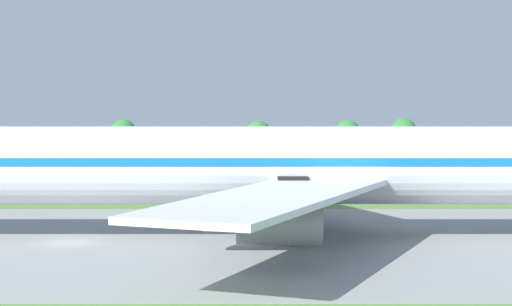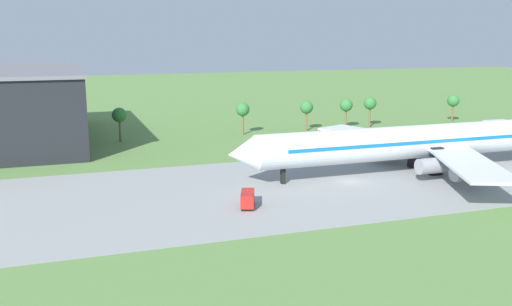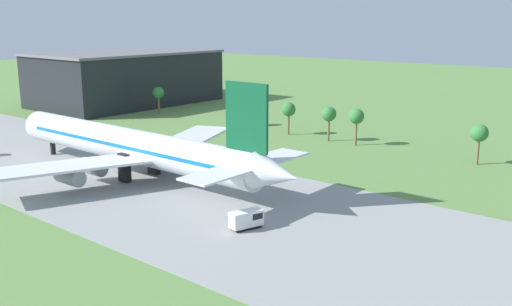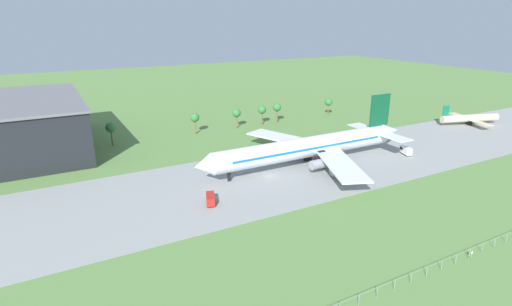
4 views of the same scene
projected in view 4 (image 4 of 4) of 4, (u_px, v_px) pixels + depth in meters
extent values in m
plane|color=#5B8442|center=(270.00, 176.00, 117.23)|extent=(600.00, 600.00, 0.00)
cube|color=gray|center=(270.00, 176.00, 117.23)|extent=(320.00, 44.00, 0.02)
cylinder|color=silver|center=(307.00, 147.00, 123.86)|extent=(63.39, 6.35, 6.35)
cone|color=silver|center=(203.00, 166.00, 108.33)|extent=(5.08, 6.22, 6.22)
cone|color=silver|center=(390.00, 131.00, 139.88)|extent=(7.93, 6.03, 6.03)
cube|color=#146BB7|center=(307.00, 146.00, 123.71)|extent=(53.88, 6.47, 0.63)
cube|color=#0F4C2D|center=(380.00, 110.00, 134.63)|extent=(8.25, 0.50, 10.79)
cube|color=silver|center=(378.00, 132.00, 137.21)|extent=(5.71, 25.38, 0.30)
cube|color=silver|center=(340.00, 164.00, 113.03)|extent=(18.36, 29.59, 0.44)
cube|color=silver|center=(286.00, 139.00, 136.81)|extent=(18.36, 29.59, 0.44)
cylinder|color=gray|center=(319.00, 164.00, 118.13)|extent=(5.71, 2.86, 2.86)
cylinder|color=gray|center=(340.00, 169.00, 114.02)|extent=(5.71, 2.86, 2.86)
cylinder|color=gray|center=(291.00, 150.00, 130.80)|extent=(5.71, 2.86, 2.86)
cylinder|color=gray|center=(287.00, 144.00, 137.25)|extent=(5.71, 2.86, 2.86)
cube|color=black|center=(229.00, 172.00, 112.84)|extent=(0.70, 0.90, 5.34)
cube|color=black|center=(321.00, 159.00, 123.45)|extent=(2.40, 1.20, 5.34)
cube|color=black|center=(308.00, 153.00, 129.26)|extent=(2.40, 1.20, 5.34)
cylinder|color=beige|center=(470.00, 118.00, 172.68)|extent=(26.32, 11.21, 3.16)
cube|color=#0F6647|center=(446.00, 111.00, 169.37)|extent=(2.78, 1.10, 4.42)
cube|color=beige|center=(469.00, 119.00, 172.79)|extent=(10.99, 23.98, 0.24)
cube|color=black|center=(469.00, 122.00, 173.16)|extent=(2.02, 3.07, 3.00)
cube|color=black|center=(405.00, 154.00, 135.81)|extent=(2.97, 4.46, 0.40)
cube|color=white|center=(406.00, 150.00, 135.38)|extent=(3.38, 5.21, 2.28)
cube|color=black|center=(404.00, 148.00, 136.51)|extent=(2.46, 2.23, 0.90)
cube|color=black|center=(211.00, 203.00, 99.61)|extent=(3.24, 4.84, 0.40)
cube|color=#B21E19|center=(210.00, 199.00, 99.23)|extent=(3.70, 5.66, 1.98)
cube|color=black|center=(210.00, 195.00, 100.50)|extent=(2.55, 2.44, 0.90)
cylinder|color=gray|center=(359.00, 300.00, 63.88)|extent=(0.10, 0.10, 2.10)
cylinder|color=gray|center=(377.00, 293.00, 65.69)|extent=(0.10, 0.10, 2.10)
cylinder|color=gray|center=(395.00, 285.00, 67.51)|extent=(0.10, 0.10, 2.10)
cylinder|color=gray|center=(411.00, 278.00, 69.32)|extent=(0.10, 0.10, 2.10)
cylinder|color=gray|center=(427.00, 272.00, 71.14)|extent=(0.10, 0.10, 2.10)
cylinder|color=gray|center=(442.00, 265.00, 72.95)|extent=(0.10, 0.10, 2.10)
cylinder|color=gray|center=(456.00, 259.00, 74.76)|extent=(0.10, 0.10, 2.10)
cylinder|color=gray|center=(470.00, 254.00, 76.58)|extent=(0.10, 0.10, 2.10)
cylinder|color=gray|center=(482.00, 248.00, 78.39)|extent=(0.10, 0.10, 2.10)
cylinder|color=gray|center=(495.00, 243.00, 80.21)|extent=(0.10, 0.10, 2.10)
cylinder|color=gray|center=(507.00, 238.00, 82.02)|extent=(0.10, 0.10, 2.10)
cylinder|color=gray|center=(428.00, 267.00, 70.81)|extent=(80.00, 0.06, 0.06)
cylinder|color=gray|center=(471.00, 255.00, 76.50)|extent=(0.08, 0.08, 1.60)
cube|color=white|center=(472.00, 253.00, 76.29)|extent=(0.44, 0.03, 0.56)
cube|color=black|center=(26.00, 126.00, 137.83)|extent=(36.00, 60.00, 17.31)
cube|color=slate|center=(21.00, 100.00, 134.94)|extent=(36.72, 61.20, 0.80)
cylinder|color=brown|center=(262.00, 118.00, 172.92)|extent=(0.56, 0.56, 6.11)
sphere|color=#337538|center=(262.00, 110.00, 171.75)|extent=(3.60, 3.60, 3.60)
cylinder|color=brown|center=(328.00, 109.00, 189.32)|extent=(0.56, 0.56, 6.03)
sphere|color=#337538|center=(329.00, 102.00, 188.17)|extent=(3.60, 3.60, 3.60)
cylinder|color=brown|center=(195.00, 126.00, 159.02)|extent=(0.56, 0.56, 6.19)
sphere|color=#337538|center=(195.00, 117.00, 157.84)|extent=(3.60, 3.60, 3.60)
cylinder|color=brown|center=(277.00, 116.00, 176.33)|extent=(0.56, 0.56, 6.36)
sphere|color=#337538|center=(277.00, 107.00, 175.12)|extent=(3.60, 3.60, 3.60)
cylinder|color=brown|center=(112.00, 137.00, 144.55)|extent=(0.56, 0.56, 6.17)
sphere|color=#337538|center=(111.00, 127.00, 143.37)|extent=(3.60, 3.60, 3.60)
cylinder|color=brown|center=(237.00, 121.00, 167.41)|extent=(0.56, 0.56, 6.01)
sphere|color=#337538|center=(237.00, 113.00, 166.25)|extent=(3.60, 3.60, 3.60)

